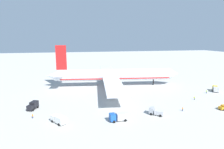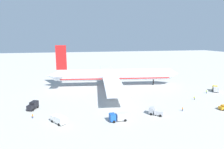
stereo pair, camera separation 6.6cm
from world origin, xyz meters
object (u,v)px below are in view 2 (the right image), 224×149
at_px(service_truck_1, 119,117).
at_px(traffic_cone_0, 65,77).
at_px(ground_worker_2, 33,116).
at_px(ground_worker_1, 207,92).
at_px(service_truck_2, 33,105).
at_px(service_truck_0, 215,89).
at_px(service_truck_4, 156,111).
at_px(service_truck_5, 59,119).
at_px(traffic_cone_1, 194,97).
at_px(ground_worker_3, 183,109).
at_px(airliner, 113,75).
at_px(ground_worker_0, 195,98).
at_px(traffic_cone_2, 44,82).

xyz_separation_m(service_truck_1, traffic_cone_0, (-19.09, 81.98, -1.29)).
distance_m(service_truck_1, ground_worker_2, 30.69).
height_order(ground_worker_1, traffic_cone_0, ground_worker_1).
distance_m(service_truck_1, service_truck_2, 35.77).
xyz_separation_m(service_truck_0, service_truck_4, (-45.11, -22.24, -0.19)).
bearing_deg(service_truck_5, traffic_cone_0, 89.30).
xyz_separation_m(service_truck_1, traffic_cone_1, (42.07, 17.39, -1.29)).
distance_m(service_truck_2, ground_worker_2, 9.52).
bearing_deg(ground_worker_3, airliner, 110.80).
xyz_separation_m(ground_worker_0, ground_worker_2, (-69.56, -5.38, -0.05)).
height_order(service_truck_1, ground_worker_2, service_truck_1).
relative_size(ground_worker_1, ground_worker_3, 1.08).
height_order(service_truck_0, ground_worker_2, service_truck_0).
xyz_separation_m(service_truck_1, service_truck_4, (14.89, 1.97, -0.24)).
height_order(airliner, traffic_cone_0, airliner).
bearing_deg(service_truck_5, airliner, 57.30).
relative_size(ground_worker_0, traffic_cone_0, 3.12).
bearing_deg(ground_worker_0, service_truck_4, -154.07).
bearing_deg(ground_worker_0, service_truck_5, -169.06).
distance_m(service_truck_0, ground_worker_1, 7.21).
height_order(service_truck_0, service_truck_1, service_truck_1).
xyz_separation_m(ground_worker_2, traffic_cone_1, (71.44, 8.50, -0.54)).
bearing_deg(ground_worker_2, service_truck_2, 98.31).
distance_m(airliner, service_truck_0, 56.35).
bearing_deg(traffic_cone_1, ground_worker_0, -121.07).
relative_size(airliner, traffic_cone_2, 151.23).
distance_m(ground_worker_3, traffic_cone_2, 88.39).
xyz_separation_m(ground_worker_3, traffic_cone_1, (15.32, 14.24, -0.55)).
height_order(service_truck_0, service_truck_2, service_truck_2).
bearing_deg(service_truck_2, service_truck_1, -30.74).
bearing_deg(ground_worker_1, ground_worker_0, -147.93).
height_order(service_truck_1, traffic_cone_1, service_truck_1).
distance_m(airliner, service_truck_2, 50.63).
xyz_separation_m(ground_worker_2, traffic_cone_0, (10.28, 73.08, -0.54)).
bearing_deg(ground_worker_2, airliner, 45.65).
xyz_separation_m(ground_worker_0, traffic_cone_0, (-59.28, 67.70, -0.60)).
distance_m(service_truck_1, service_truck_4, 15.02).
bearing_deg(service_truck_1, traffic_cone_1, 22.46).
height_order(service_truck_2, service_truck_4, service_truck_2).
xyz_separation_m(service_truck_2, traffic_cone_2, (-1.66, 50.54, -1.32)).
bearing_deg(traffic_cone_2, airliner, -25.75).
height_order(service_truck_4, service_truck_5, service_truck_4).
relative_size(airliner, service_truck_1, 12.88).
relative_size(service_truck_2, traffic_cone_2, 10.50).
height_order(service_truck_0, ground_worker_3, service_truck_0).
bearing_deg(service_truck_0, service_truck_2, -176.26).
bearing_deg(service_truck_2, ground_worker_0, -3.23).
bearing_deg(service_truck_5, service_truck_0, 15.09).
xyz_separation_m(service_truck_1, service_truck_2, (-30.74, 18.28, 0.03)).
bearing_deg(ground_worker_2, ground_worker_3, -5.85).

